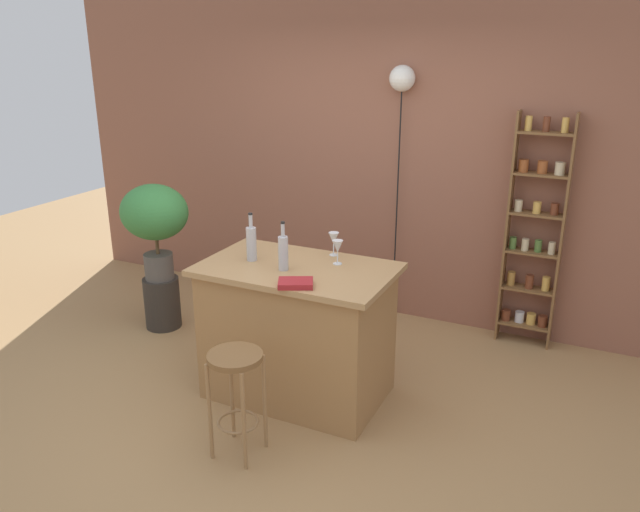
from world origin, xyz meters
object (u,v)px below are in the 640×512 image
object	(u,v)px
bottle_soda_blue	(283,252)
spice_shelf	(534,235)
bar_stool	(236,381)
cookbook	(296,283)
potted_plant	(155,217)
bottle_sauce_amber	(251,243)
plant_stool	(162,302)
wine_glass_center	(338,247)
pendant_globe_light	(402,82)
wine_glass_left	(334,239)

from	to	relation	value
bottle_soda_blue	spice_shelf	bearing A→B (deg)	49.71
bar_stool	cookbook	size ratio (longest dim) A/B	3.14
potted_plant	bottle_sauce_amber	world-z (taller)	bottle_sauce_amber
spice_shelf	plant_stool	distance (m)	3.12
wine_glass_center	pendant_globe_light	world-z (taller)	pendant_globe_light
plant_stool	pendant_globe_light	distance (m)	2.72
spice_shelf	bottle_sauce_amber	world-z (taller)	spice_shelf
pendant_globe_light	cookbook	bearing A→B (deg)	-90.31
wine_glass_left	wine_glass_center	world-z (taller)	same
bar_stool	wine_glass_center	xyz separation A→B (m)	(0.23, 0.91, 0.57)
bottle_sauce_amber	pendant_globe_light	bearing A→B (deg)	72.46
potted_plant	pendant_globe_light	xyz separation A→B (m)	(1.72, 1.08, 1.05)
bottle_soda_blue	wine_glass_left	bearing A→B (deg)	67.01
bottle_soda_blue	pendant_globe_light	size ratio (longest dim) A/B	0.15
cookbook	bottle_soda_blue	bearing A→B (deg)	107.07
cookbook	potted_plant	bearing A→B (deg)	129.99
bar_stool	potted_plant	xyz separation A→B (m)	(-1.54, 1.21, 0.50)
spice_shelf	potted_plant	world-z (taller)	spice_shelf
plant_stool	wine_glass_center	distance (m)	1.98
potted_plant	bottle_soda_blue	world-z (taller)	bottle_soda_blue
spice_shelf	wine_glass_left	size ratio (longest dim) A/B	11.35
bar_stool	wine_glass_left	size ratio (longest dim) A/B	4.02
plant_stool	bottle_sauce_amber	distance (m)	1.56
pendant_globe_light	spice_shelf	bearing A→B (deg)	-1.89
potted_plant	wine_glass_center	world-z (taller)	potted_plant
bottle_sauce_amber	cookbook	world-z (taller)	bottle_sauce_amber
potted_plant	cookbook	world-z (taller)	potted_plant
wine_glass_center	bottle_soda_blue	bearing A→B (deg)	-136.68
spice_shelf	bar_stool	bearing A→B (deg)	-120.20
wine_glass_left	bottle_soda_blue	bearing A→B (deg)	-112.99
potted_plant	wine_glass_center	xyz separation A→B (m)	(1.77, -0.29, 0.08)
spice_shelf	cookbook	world-z (taller)	spice_shelf
potted_plant	bottle_soda_blue	xyz separation A→B (m)	(1.50, -0.55, 0.08)
plant_stool	potted_plant	distance (m)	0.76
bar_stool	bottle_sauce_amber	world-z (taller)	bottle_sauce_amber
spice_shelf	plant_stool	bearing A→B (deg)	-159.87
bar_stool	wine_glass_center	distance (m)	1.10
bottle_soda_blue	wine_glass_left	distance (m)	0.44
plant_stool	wine_glass_center	xyz separation A→B (m)	(1.77, -0.29, 0.84)
bar_stool	spice_shelf	bearing A→B (deg)	59.80
bottle_soda_blue	bar_stool	bearing A→B (deg)	-86.61
cookbook	pendant_globe_light	bearing A→B (deg)	63.77
bottle_soda_blue	wine_glass_center	distance (m)	0.37
bottle_soda_blue	pendant_globe_light	xyz separation A→B (m)	(0.21, 1.63, 0.97)
spice_shelf	wine_glass_left	xyz separation A→B (m)	(-1.18, -1.19, 0.14)
wine_glass_center	bottle_sauce_amber	bearing A→B (deg)	-161.74
spice_shelf	wine_glass_left	distance (m)	1.68
spice_shelf	wine_glass_center	xyz separation A→B (m)	(-1.08, -1.34, 0.14)
bar_stool	bottle_soda_blue	distance (m)	0.88
bottle_sauce_amber	wine_glass_center	size ratio (longest dim) A/B	2.01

